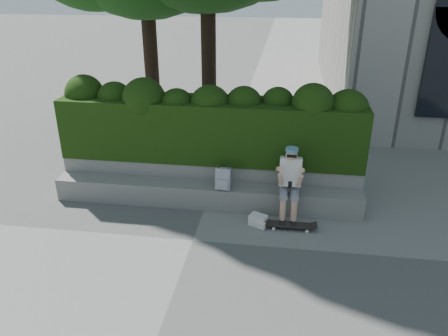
% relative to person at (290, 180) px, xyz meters
% --- Properties ---
extents(ground, '(80.00, 80.00, 0.00)m').
position_rel_person_xyz_m(ground, '(-1.61, -1.07, -0.75)').
color(ground, slate).
rests_on(ground, ground).
extents(bench_ledge, '(6.00, 0.45, 0.45)m').
position_rel_person_xyz_m(bench_ledge, '(-1.61, 0.18, -0.53)').
color(bench_ledge, gray).
rests_on(bench_ledge, ground).
extents(planter_wall, '(6.00, 0.50, 0.75)m').
position_rel_person_xyz_m(planter_wall, '(-1.61, 0.66, -0.38)').
color(planter_wall, gray).
rests_on(planter_wall, ground).
extents(hedge, '(6.00, 1.00, 1.20)m').
position_rel_person_xyz_m(hedge, '(-1.61, 0.88, 0.60)').
color(hedge, black).
rests_on(hedge, planter_wall).
extents(person, '(0.40, 0.76, 1.38)m').
position_rel_person_xyz_m(person, '(0.00, 0.00, 0.00)').
color(person, gray).
rests_on(person, ground).
extents(skateboard, '(0.84, 0.21, 0.09)m').
position_rel_person_xyz_m(skateboard, '(0.05, -0.45, -0.68)').
color(skateboard, black).
rests_on(skateboard, ground).
extents(backpack_plaid, '(0.29, 0.16, 0.42)m').
position_rel_person_xyz_m(backpack_plaid, '(-1.25, 0.08, -0.09)').
color(backpack_plaid, '#BCBBC1').
rests_on(backpack_plaid, bench_ledge).
extents(backpack_ground, '(0.36, 0.32, 0.20)m').
position_rel_person_xyz_m(backpack_ground, '(-0.53, -0.40, -0.65)').
color(backpack_ground, silver).
rests_on(backpack_ground, ground).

